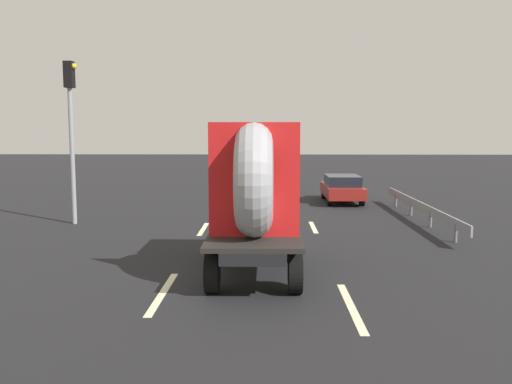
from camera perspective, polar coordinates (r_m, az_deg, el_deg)
name	(u,v)px	position (r m, az deg, el deg)	size (l,w,h in m)	color
ground_plane	(243,272)	(12.98, -1.32, -8.36)	(120.00, 120.00, 0.00)	black
flatbed_truck	(255,199)	(12.70, -0.07, -0.75)	(2.02, 4.56, 3.49)	black
distant_sedan	(342,188)	(25.35, 8.99, 0.44)	(1.63, 3.81, 1.24)	black
traffic_light	(71,119)	(20.20, -18.77, 7.27)	(0.42, 0.36, 5.67)	gray
guardrail	(420,207)	(20.77, 16.81, -1.52)	(0.10, 10.02, 0.71)	gray
lane_dash_left_near	(163,293)	(11.54, -9.72, -10.35)	(2.96, 0.16, 0.01)	beige
lane_dash_left_far	(203,229)	(18.47, -5.54, -3.87)	(2.34, 0.16, 0.01)	beige
lane_dash_right_near	(351,307)	(10.70, 9.92, -11.72)	(2.95, 0.16, 0.01)	beige
lane_dash_right_far	(313,227)	(18.83, 6.01, -3.68)	(2.21, 0.16, 0.01)	beige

